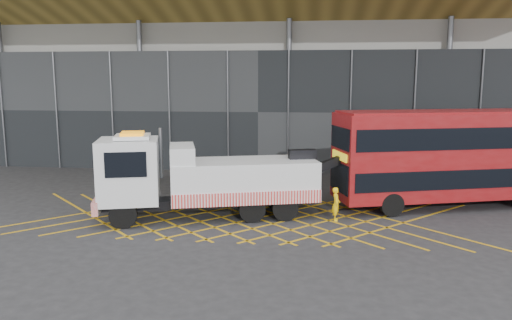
# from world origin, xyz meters

# --- Properties ---
(ground_plane) EXTENTS (120.00, 120.00, 0.00)m
(ground_plane) POSITION_xyz_m (0.00, 0.00, 0.00)
(ground_plane) COLOR #272629
(road_markings) EXTENTS (21.56, 7.16, 0.01)m
(road_markings) POSITION_xyz_m (2.40, 0.00, 0.01)
(road_markings) COLOR gold
(road_markings) RESTS_ON ground_plane
(construction_building) EXTENTS (55.00, 23.97, 18.00)m
(construction_building) POSITION_xyz_m (1.92, 18.40, 8.98)
(construction_building) COLOR gray
(construction_building) RESTS_ON ground_plane
(recovery_truck) EXTENTS (11.36, 5.23, 3.98)m
(recovery_truck) POSITION_xyz_m (0.73, -0.15, 1.84)
(recovery_truck) COLOR black
(recovery_truck) RESTS_ON ground_plane
(bus_towed) EXTENTS (11.76, 5.85, 4.69)m
(bus_towed) POSITION_xyz_m (12.40, 3.19, 2.60)
(bus_towed) COLOR maroon
(bus_towed) RESTS_ON ground_plane
(worker) EXTENTS (0.37, 0.55, 1.49)m
(worker) POSITION_xyz_m (6.71, 0.07, 0.74)
(worker) COLOR yellow
(worker) RESTS_ON ground_plane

